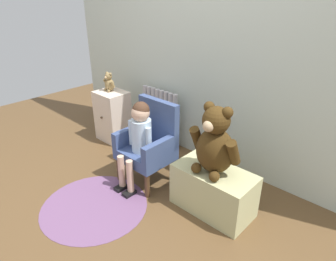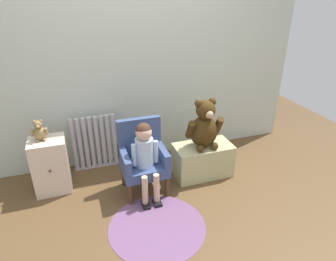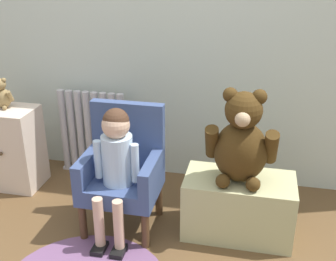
% 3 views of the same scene
% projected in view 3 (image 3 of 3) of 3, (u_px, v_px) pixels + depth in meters
% --- Properties ---
extents(back_wall, '(3.80, 0.05, 2.40)m').
position_uv_depth(back_wall, '(167.00, 3.00, 2.65)').
color(back_wall, silver).
rests_on(back_wall, ground_plane).
extents(radiator, '(0.50, 0.05, 0.61)m').
position_uv_depth(radiator, '(93.00, 133.00, 2.99)').
color(radiator, '#B9B4B9').
rests_on(radiator, ground_plane).
extents(small_dresser, '(0.33, 0.30, 0.56)m').
position_uv_depth(small_dresser, '(14.00, 148.00, 2.84)').
color(small_dresser, beige).
rests_on(small_dresser, ground_plane).
extents(child_armchair, '(0.43, 0.38, 0.72)m').
position_uv_depth(child_armchair, '(123.00, 168.00, 2.41)').
color(child_armchair, '#3B4D7B').
rests_on(child_armchair, ground_plane).
extents(child_figure, '(0.25, 0.35, 0.75)m').
position_uv_depth(child_figure, '(116.00, 156.00, 2.25)').
color(child_figure, silver).
rests_on(child_figure, ground_plane).
extents(low_bench, '(0.61, 0.32, 0.35)m').
position_uv_depth(low_bench, '(238.00, 206.00, 2.38)').
color(low_bench, '#BCBA83').
rests_on(low_bench, ground_plane).
extents(large_teddy_bear, '(0.38, 0.27, 0.52)m').
position_uv_depth(large_teddy_bear, '(241.00, 142.00, 2.21)').
color(large_teddy_bear, '#432D11').
rests_on(large_teddy_bear, low_bench).
extents(small_teddy_bear, '(0.15, 0.10, 0.20)m').
position_uv_depth(small_teddy_bear, '(2.00, 95.00, 2.71)').
color(small_teddy_bear, olive).
rests_on(small_teddy_bear, small_dresser).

